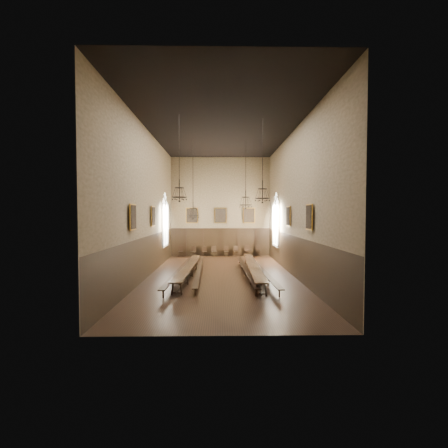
{
  "coord_description": "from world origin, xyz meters",
  "views": [
    {
      "loc": [
        -0.11,
        -18.34,
        3.87
      ],
      "look_at": [
        0.2,
        1.5,
        3.18
      ],
      "focal_mm": 24.0,
      "sensor_mm": 36.0,
      "label": 1
    }
  ],
  "objects_px": {
    "chair_3": "(214,253)",
    "chandelier_front_left": "(179,191)",
    "chair_1": "(193,253)",
    "chandelier_back_right": "(246,201)",
    "bench_left_outer": "(181,271)",
    "chandelier_back_left": "(193,210)",
    "chair_4": "(226,253)",
    "chair_0": "(181,253)",
    "chair_6": "(248,253)",
    "bench_left_inner": "(199,272)",
    "chair_2": "(205,253)",
    "table_right": "(253,271)",
    "chair_5": "(236,253)",
    "chair_7": "(258,253)",
    "chandelier_front_right": "(262,193)",
    "bench_right_inner": "(246,271)",
    "table_left": "(189,271)",
    "bench_right_outer": "(261,271)"
  },
  "relations": [
    {
      "from": "table_right",
      "to": "bench_left_outer",
      "type": "distance_m",
      "value": 4.47
    },
    {
      "from": "chair_3",
      "to": "bench_left_outer",
      "type": "bearing_deg",
      "value": -121.61
    },
    {
      "from": "table_left",
      "to": "bench_left_inner",
      "type": "xyz_separation_m",
      "value": [
        0.6,
        0.14,
        -0.09
      ]
    },
    {
      "from": "bench_right_inner",
      "to": "chandelier_back_right",
      "type": "height_order",
      "value": "chandelier_back_right"
    },
    {
      "from": "table_right",
      "to": "chair_7",
      "type": "distance_m",
      "value": 8.97
    },
    {
      "from": "chair_2",
      "to": "chandelier_front_left",
      "type": "height_order",
      "value": "chandelier_front_left"
    },
    {
      "from": "chair_1",
      "to": "chair_5",
      "type": "distance_m",
      "value": 3.9
    },
    {
      "from": "chandelier_front_left",
      "to": "chandelier_front_right",
      "type": "xyz_separation_m",
      "value": [
        4.43,
        0.62,
        -0.04
      ]
    },
    {
      "from": "chair_3",
      "to": "chandelier_back_left",
      "type": "xyz_separation_m",
      "value": [
        -1.38,
        -5.89,
        3.87
      ]
    },
    {
      "from": "chair_2",
      "to": "chair_7",
      "type": "distance_m",
      "value": 4.82
    },
    {
      "from": "bench_left_inner",
      "to": "chandelier_front_right",
      "type": "height_order",
      "value": "chandelier_front_right"
    },
    {
      "from": "bench_left_outer",
      "to": "chandelier_back_left",
      "type": "relative_size",
      "value": 2.0
    },
    {
      "from": "chair_4",
      "to": "table_right",
      "type": "bearing_deg",
      "value": -87.27
    },
    {
      "from": "bench_left_inner",
      "to": "table_right",
      "type": "bearing_deg",
      "value": -4.48
    },
    {
      "from": "chair_0",
      "to": "chair_5",
      "type": "distance_m",
      "value": 5.0
    },
    {
      "from": "bench_left_inner",
      "to": "chair_4",
      "type": "bearing_deg",
      "value": 77.36
    },
    {
      "from": "chair_6",
      "to": "chair_1",
      "type": "bearing_deg",
      "value": 168.28
    },
    {
      "from": "chair_0",
      "to": "chair_6",
      "type": "bearing_deg",
      "value": -6.77
    },
    {
      "from": "chandelier_back_left",
      "to": "table_right",
      "type": "bearing_deg",
      "value": -36.9
    },
    {
      "from": "chair_7",
      "to": "chandelier_back_right",
      "type": "height_order",
      "value": "chandelier_back_right"
    },
    {
      "from": "chair_4",
      "to": "table_left",
      "type": "bearing_deg",
      "value": -112.6
    },
    {
      "from": "table_left",
      "to": "chair_3",
      "type": "distance_m",
      "value": 8.82
    },
    {
      "from": "chair_4",
      "to": "chandelier_back_left",
      "type": "height_order",
      "value": "chandelier_back_left"
    },
    {
      "from": "bench_left_outer",
      "to": "chair_4",
      "type": "relative_size",
      "value": 11.73
    },
    {
      "from": "bench_left_inner",
      "to": "chair_2",
      "type": "height_order",
      "value": "chair_2"
    },
    {
      "from": "chandelier_back_left",
      "to": "chair_1",
      "type": "bearing_deg",
      "value": 95.19
    },
    {
      "from": "chair_1",
      "to": "chandelier_back_right",
      "type": "xyz_separation_m",
      "value": [
        4.2,
        -5.97,
        4.5
      ]
    },
    {
      "from": "bench_left_outer",
      "to": "chandelier_back_left",
      "type": "bearing_deg",
      "value": 77.49
    },
    {
      "from": "chair_1",
      "to": "chair_4",
      "type": "distance_m",
      "value": 3.01
    },
    {
      "from": "chair_3",
      "to": "chair_0",
      "type": "bearing_deg",
      "value": 162.5
    },
    {
      "from": "chandelier_back_left",
      "to": "chandelier_front_left",
      "type": "distance_m",
      "value": 5.45
    },
    {
      "from": "bench_left_outer",
      "to": "chandelier_front_left",
      "type": "xyz_separation_m",
      "value": [
        0.3,
        -2.93,
        4.74
      ]
    },
    {
      "from": "chair_0",
      "to": "chair_4",
      "type": "xyz_separation_m",
      "value": [
        4.11,
        0.02,
        -0.02
      ]
    },
    {
      "from": "chair_3",
      "to": "chandelier_front_left",
      "type": "distance_m",
      "value": 12.34
    },
    {
      "from": "bench_right_inner",
      "to": "chair_6",
      "type": "relative_size",
      "value": 10.0
    },
    {
      "from": "table_right",
      "to": "chair_0",
      "type": "xyz_separation_m",
      "value": [
        -5.53,
        8.76,
        -0.07
      ]
    },
    {
      "from": "chandelier_back_right",
      "to": "chandelier_front_left",
      "type": "distance_m",
      "value": 6.53
    },
    {
      "from": "chair_2",
      "to": "chandelier_front_right",
      "type": "distance_m",
      "value": 12.23
    },
    {
      "from": "table_left",
      "to": "bench_right_outer",
      "type": "xyz_separation_m",
      "value": [
        4.46,
        0.26,
        -0.06
      ]
    },
    {
      "from": "chair_1",
      "to": "chair_6",
      "type": "height_order",
      "value": "chair_6"
    },
    {
      "from": "bench_left_outer",
      "to": "chandelier_back_left",
      "type": "xyz_separation_m",
      "value": [
        0.54,
        2.44,
        3.84
      ]
    },
    {
      "from": "bench_left_inner",
      "to": "bench_right_outer",
      "type": "bearing_deg",
      "value": 1.64
    },
    {
      "from": "chair_2",
      "to": "chandelier_front_left",
      "type": "xyz_separation_m",
      "value": [
        -0.76,
        -11.28,
        4.78
      ]
    },
    {
      "from": "chandelier_back_right",
      "to": "chair_5",
      "type": "bearing_deg",
      "value": 92.9
    },
    {
      "from": "table_right",
      "to": "chair_3",
      "type": "distance_m",
      "value": 9.18
    },
    {
      "from": "table_right",
      "to": "bench_right_outer",
      "type": "relative_size",
      "value": 0.91
    },
    {
      "from": "chair_1",
      "to": "chandelier_back_left",
      "type": "relative_size",
      "value": 0.18
    },
    {
      "from": "chair_0",
      "to": "chandelier_back_right",
      "type": "distance_m",
      "value": 9.17
    },
    {
      "from": "chair_6",
      "to": "chandelier_back_right",
      "type": "bearing_deg",
      "value": -109.1
    },
    {
      "from": "chair_7",
      "to": "chandelier_back_left",
      "type": "relative_size",
      "value": 0.18
    }
  ]
}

